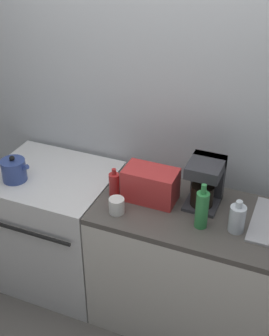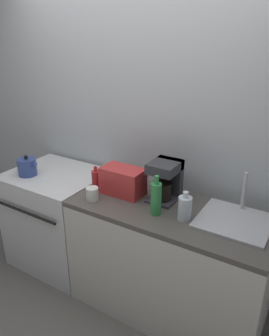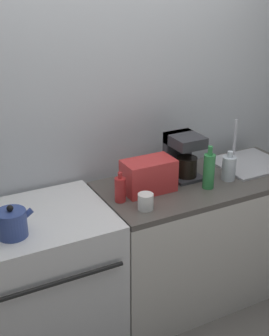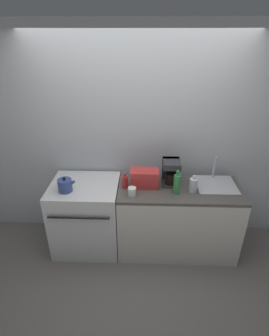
{
  "view_description": "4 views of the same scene",
  "coord_description": "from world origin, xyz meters",
  "px_view_note": "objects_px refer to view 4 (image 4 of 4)",
  "views": [
    {
      "loc": [
        0.89,
        -1.82,
        2.55
      ],
      "look_at": [
        -0.0,
        0.32,
        1.09
      ],
      "focal_mm": 50.0,
      "sensor_mm": 36.0,
      "label": 1
    },
    {
      "loc": [
        1.32,
        -1.49,
        2.01
      ],
      "look_at": [
        0.18,
        0.37,
        1.1
      ],
      "focal_mm": 35.0,
      "sensor_mm": 36.0,
      "label": 2
    },
    {
      "loc": [
        -1.19,
        -1.93,
        2.16
      ],
      "look_at": [
        -0.0,
        0.35,
        1.06
      ],
      "focal_mm": 50.0,
      "sensor_mm": 36.0,
      "label": 3
    },
    {
      "loc": [
        0.07,
        -2.25,
        2.46
      ],
      "look_at": [
        -0.02,
        0.33,
        1.12
      ],
      "focal_mm": 28.0,
      "sensor_mm": 36.0,
      "label": 4
    }
  ],
  "objects_px": {
    "coffee_maker": "(171,171)",
    "bottle_green": "(177,184)",
    "cup_white": "(132,192)",
    "toaster": "(144,178)",
    "stove": "(87,215)",
    "kettle": "(65,185)",
    "bottle_red": "(125,182)",
    "bottle_clear": "(193,185)"
  },
  "relations": [
    {
      "from": "stove",
      "to": "bottle_green",
      "type": "distance_m",
      "value": 1.2
    },
    {
      "from": "kettle",
      "to": "bottle_green",
      "type": "height_order",
      "value": "bottle_green"
    },
    {
      "from": "bottle_green",
      "to": "cup_white",
      "type": "bearing_deg",
      "value": -172.32
    },
    {
      "from": "coffee_maker",
      "to": "kettle",
      "type": "bearing_deg",
      "value": -168.86
    },
    {
      "from": "stove",
      "to": "cup_white",
      "type": "bearing_deg",
      "value": -19.15
    },
    {
      "from": "bottle_green",
      "to": "kettle",
      "type": "bearing_deg",
      "value": -179.88
    },
    {
      "from": "stove",
      "to": "bottle_red",
      "type": "height_order",
      "value": "bottle_red"
    },
    {
      "from": "stove",
      "to": "kettle",
      "type": "height_order",
      "value": "kettle"
    },
    {
      "from": "coffee_maker",
      "to": "bottle_clear",
      "type": "xyz_separation_m",
      "value": [
        0.23,
        -0.19,
        -0.07
      ]
    },
    {
      "from": "kettle",
      "to": "toaster",
      "type": "distance_m",
      "value": 0.89
    },
    {
      "from": "kettle",
      "to": "bottle_red",
      "type": "distance_m",
      "value": 0.67
    },
    {
      "from": "kettle",
      "to": "cup_white",
      "type": "distance_m",
      "value": 0.75
    },
    {
      "from": "bottle_clear",
      "to": "bottle_green",
      "type": "height_order",
      "value": "bottle_green"
    },
    {
      "from": "bottle_green",
      "to": "cup_white",
      "type": "xyz_separation_m",
      "value": [
        -0.48,
        -0.07,
        -0.07
      ]
    },
    {
      "from": "bottle_clear",
      "to": "bottle_red",
      "type": "xyz_separation_m",
      "value": [
        -0.76,
        0.05,
        -0.0
      ]
    },
    {
      "from": "toaster",
      "to": "coffee_maker",
      "type": "height_order",
      "value": "coffee_maker"
    },
    {
      "from": "bottle_red",
      "to": "cup_white",
      "type": "xyz_separation_m",
      "value": [
        0.09,
        -0.15,
        -0.03
      ]
    },
    {
      "from": "coffee_maker",
      "to": "bottle_green",
      "type": "bearing_deg",
      "value": -78.83
    },
    {
      "from": "kettle",
      "to": "bottle_clear",
      "type": "relative_size",
      "value": 1.0
    },
    {
      "from": "coffee_maker",
      "to": "bottle_green",
      "type": "relative_size",
      "value": 1.05
    },
    {
      "from": "kettle",
      "to": "bottle_clear",
      "type": "height_order",
      "value": "bottle_clear"
    },
    {
      "from": "kettle",
      "to": "cup_white",
      "type": "relative_size",
      "value": 2.08
    },
    {
      "from": "kettle",
      "to": "stove",
      "type": "bearing_deg",
      "value": 38.05
    },
    {
      "from": "bottle_red",
      "to": "bottle_clear",
      "type": "bearing_deg",
      "value": -3.76
    },
    {
      "from": "bottle_red",
      "to": "coffee_maker",
      "type": "bearing_deg",
      "value": 15.04
    },
    {
      "from": "cup_white",
      "to": "stove",
      "type": "bearing_deg",
      "value": 160.85
    },
    {
      "from": "bottle_clear",
      "to": "cup_white",
      "type": "distance_m",
      "value": 0.68
    },
    {
      "from": "bottle_red",
      "to": "toaster",
      "type": "bearing_deg",
      "value": 12.07
    },
    {
      "from": "bottle_clear",
      "to": "cup_white",
      "type": "relative_size",
      "value": 2.07
    },
    {
      "from": "stove",
      "to": "bottle_clear",
      "type": "height_order",
      "value": "bottle_clear"
    },
    {
      "from": "bottle_clear",
      "to": "cup_white",
      "type": "xyz_separation_m",
      "value": [
        -0.67,
        -0.1,
        -0.03
      ]
    },
    {
      "from": "kettle",
      "to": "coffee_maker",
      "type": "height_order",
      "value": "coffee_maker"
    },
    {
      "from": "coffee_maker",
      "to": "cup_white",
      "type": "distance_m",
      "value": 0.54
    },
    {
      "from": "stove",
      "to": "toaster",
      "type": "bearing_deg",
      "value": 0.23
    },
    {
      "from": "bottle_red",
      "to": "stove",
      "type": "bearing_deg",
      "value": 174.88
    },
    {
      "from": "kettle",
      "to": "bottle_red",
      "type": "xyz_separation_m",
      "value": [
        0.66,
        0.09,
        0.0
      ]
    },
    {
      "from": "bottle_clear",
      "to": "bottle_red",
      "type": "height_order",
      "value": "bottle_clear"
    },
    {
      "from": "toaster",
      "to": "bottle_clear",
      "type": "xyz_separation_m",
      "value": [
        0.54,
        -0.1,
        -0.02
      ]
    },
    {
      "from": "bottle_clear",
      "to": "bottle_green",
      "type": "relative_size",
      "value": 0.71
    },
    {
      "from": "coffee_maker",
      "to": "bottle_clear",
      "type": "relative_size",
      "value": 1.49
    },
    {
      "from": "toaster",
      "to": "bottle_green",
      "type": "xyz_separation_m",
      "value": [
        0.35,
        -0.14,
        0.01
      ]
    },
    {
      "from": "stove",
      "to": "cup_white",
      "type": "xyz_separation_m",
      "value": [
        0.57,
        -0.2,
        0.48
      ]
    }
  ]
}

